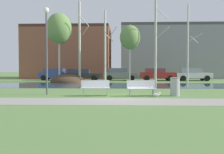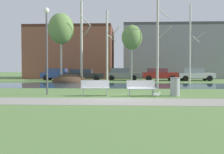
% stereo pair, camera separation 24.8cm
% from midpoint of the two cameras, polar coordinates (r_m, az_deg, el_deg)
% --- Properties ---
extents(ground_plane, '(120.00, 120.00, 0.00)m').
position_cam_midpoint_polar(ground_plane, '(24.21, 1.41, -1.68)').
color(ground_plane, '#5B7F42').
extents(paved_path_strip, '(60.00, 2.58, 0.01)m').
position_cam_midpoint_polar(paved_path_strip, '(12.45, 0.67, -5.28)').
color(paved_path_strip, gray).
rests_on(paved_path_strip, ground).
extents(river_band, '(80.00, 6.61, 0.01)m').
position_cam_midpoint_polar(river_band, '(23.28, 1.37, -1.82)').
color(river_band, '#2D475B').
rests_on(river_band, ground).
extents(soil_mound, '(3.71, 3.56, 1.74)m').
position_cam_midpoint_polar(soil_mound, '(28.65, -9.68, -1.12)').
color(soil_mound, '#423021').
rests_on(soil_mound, ground).
extents(bench_left, '(1.65, 0.74, 0.87)m').
position_cam_midpoint_polar(bench_left, '(14.94, -4.07, -2.24)').
color(bench_left, silver).
rests_on(bench_left, ground).
extents(bench_right, '(1.65, 0.74, 0.87)m').
position_cam_midpoint_polar(bench_right, '(14.88, 5.84, -2.27)').
color(bench_right, silver).
rests_on(bench_right, ground).
extents(trash_bin, '(0.54, 0.54, 1.03)m').
position_cam_midpoint_polar(trash_bin, '(15.23, 12.87, -1.97)').
color(trash_bin, '#999B9E').
rests_on(trash_bin, ground).
extents(seagull, '(0.45, 0.17, 0.26)m').
position_cam_midpoint_polar(seagull, '(14.59, 9.08, -3.71)').
color(seagull, white).
rests_on(seagull, ground).
extents(streetlamp, '(0.32, 0.32, 5.07)m').
position_cam_midpoint_polar(streetlamp, '(16.13, -14.28, 8.48)').
color(streetlamp, '#4C4C51').
rests_on(streetlamp, ground).
extents(birch_far_left, '(2.74, 2.74, 7.39)m').
position_cam_midpoint_polar(birch_far_left, '(29.46, -11.52, 10.12)').
color(birch_far_left, beige).
rests_on(birch_far_left, ground).
extents(birch_left, '(1.19, 2.03, 8.63)m').
position_cam_midpoint_polar(birch_left, '(28.92, -7.17, 7.62)').
color(birch_left, '#BCB7A8').
rests_on(birch_left, ground).
extents(birch_center_left, '(1.46, 2.42, 7.81)m').
position_cam_midpoint_polar(birch_center_left, '(29.37, -1.66, 6.74)').
color(birch_center_left, beige).
rests_on(birch_center_left, ground).
extents(birch_center, '(2.13, 2.13, 6.05)m').
position_cam_midpoint_polar(birch_center, '(28.22, 3.62, 8.42)').
color(birch_center, beige).
rests_on(birch_center, ground).
extents(birch_center_right, '(1.52, 2.63, 9.22)m').
position_cam_midpoint_polar(birch_center_right, '(28.48, 9.14, 8.30)').
color(birch_center_right, '#BCB7A8').
rests_on(birch_center_right, ground).
extents(birch_right, '(1.55, 2.45, 7.98)m').
position_cam_midpoint_polar(birch_right, '(28.59, 15.76, 6.88)').
color(birch_right, beige).
rests_on(birch_right, ground).
extents(parked_van_nearest_blue, '(4.30, 1.97, 1.44)m').
position_cam_midpoint_polar(parked_van_nearest_blue, '(33.47, -12.08, 0.64)').
color(parked_van_nearest_blue, '#2D4793').
rests_on(parked_van_nearest_blue, ground).
extents(parked_sedan_second_dark, '(4.68, 2.08, 1.38)m').
position_cam_midpoint_polar(parked_sedan_second_dark, '(32.33, -6.86, 0.58)').
color(parked_sedan_second_dark, '#282B30').
rests_on(parked_sedan_second_dark, ground).
extents(parked_hatch_third_grey, '(4.04, 2.00, 1.49)m').
position_cam_midpoint_polar(parked_hatch_third_grey, '(32.59, 1.49, 0.68)').
color(parked_hatch_third_grey, slate).
rests_on(parked_hatch_third_grey, ground).
extents(parked_wagon_fourth_red, '(4.08, 2.11, 1.47)m').
position_cam_midpoint_polar(parked_wagon_fourth_red, '(31.98, 9.36, 0.62)').
color(parked_wagon_fourth_red, maroon).
rests_on(parked_wagon_fourth_red, ground).
extents(parked_suv_fifth_white, '(4.13, 2.09, 1.51)m').
position_cam_midpoint_polar(parked_suv_fifth_white, '(32.79, 16.58, 0.61)').
color(parked_suv_fifth_white, silver).
rests_on(parked_suv_fifth_white, ground).
extents(building_brick_low, '(12.02, 9.18, 7.39)m').
position_cam_midpoint_polar(building_brick_low, '(40.53, -9.15, 5.06)').
color(building_brick_low, brown).
rests_on(building_brick_low, ground).
extents(building_grey_warehouse, '(17.29, 7.18, 7.81)m').
position_cam_midpoint_polar(building_grey_warehouse, '(41.40, 13.91, 5.25)').
color(building_grey_warehouse, gray).
rests_on(building_grey_warehouse, ground).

